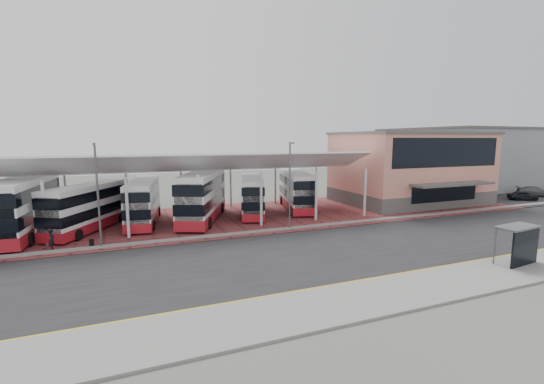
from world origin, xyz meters
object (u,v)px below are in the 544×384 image
at_px(carpark_car_b, 535,191).
at_px(terminal, 410,167).
at_px(bus_1, 88,208).
at_px(bus_5, 296,191).
at_px(carpark_car_a, 523,196).
at_px(bus_3, 203,196).
at_px(pedestrian, 52,239).
at_px(bus_0, 24,207).
at_px(bus_2, 143,202).
at_px(bus_shelter, 523,240).
at_px(bus_4, 252,196).

bearing_deg(carpark_car_b, terminal, 124.57).
height_order(bus_1, bus_5, bus_5).
bearing_deg(terminal, carpark_car_a, -18.24).
xyz_separation_m(bus_3, pedestrian, (-12.65, -6.07, -1.65)).
bearing_deg(bus_0, bus_3, 6.11).
relative_size(bus_2, bus_5, 0.96).
distance_m(pedestrian, carpark_car_b, 61.19).
relative_size(bus_2, carpark_car_b, 2.23).
bearing_deg(bus_2, bus_1, -155.82).
height_order(pedestrian, carpark_car_a, pedestrian).
xyz_separation_m(bus_5, carpark_car_b, (36.92, -4.26, -1.49)).
relative_size(bus_0, bus_1, 1.21).
distance_m(terminal, bus_3, 27.84).
height_order(bus_3, bus_5, bus_3).
height_order(bus_0, bus_5, bus_0).
xyz_separation_m(terminal, bus_1, (-38.31, -1.38, -2.50)).
relative_size(bus_0, bus_shelter, 3.73).
xyz_separation_m(bus_5, bus_shelter, (5.41, -23.39, -0.54)).
bearing_deg(bus_4, pedestrian, -141.73).
relative_size(pedestrian, bus_shelter, 0.49).
bearing_deg(carpark_car_a, pedestrian, 122.06).
bearing_deg(bus_0, terminal, 6.24).
relative_size(bus_0, pedestrian, 7.57).
height_order(bus_3, bus_4, bus_3).
relative_size(bus_4, carpark_car_a, 2.79).
relative_size(pedestrian, carpark_car_a, 0.45).
bearing_deg(carpark_car_b, bus_3, 130.75).
bearing_deg(bus_5, bus_4, -154.86).
bearing_deg(bus_2, bus_shelter, -35.55).
height_order(bus_4, carpark_car_a, bus_4).
distance_m(terminal, carpark_car_b, 21.30).
bearing_deg(bus_shelter, pedestrian, 145.99).
relative_size(bus_4, carpark_car_b, 2.15).
xyz_separation_m(bus_5, pedestrian, (-24.16, -7.96, -1.38)).
height_order(bus_2, carpark_car_a, bus_2).
bearing_deg(bus_1, bus_5, 35.00).
bearing_deg(terminal, bus_1, -177.93).
relative_size(bus_1, bus_3, 0.83).
distance_m(carpark_car_b, bus_shelter, 36.88).
bearing_deg(bus_5, bus_0, -159.91).
relative_size(bus_1, carpark_car_b, 2.14).
distance_m(bus_3, carpark_car_b, 48.52).
bearing_deg(carpark_car_a, bus_0, 116.46).
bearing_deg(bus_5, bus_2, -161.30).
height_order(bus_5, pedestrian, bus_5).
xyz_separation_m(bus_1, pedestrian, (-2.09, -5.58, -1.29)).
distance_m(bus_3, bus_shelter, 27.37).
distance_m(bus_2, bus_5, 17.30).
bearing_deg(bus_3, pedestrian, -131.34).
bearing_deg(bus_5, terminal, 11.65).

